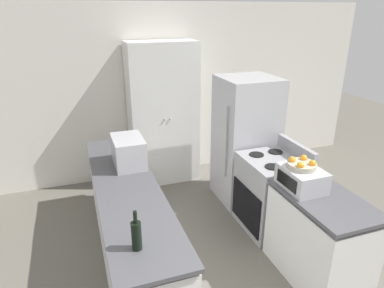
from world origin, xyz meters
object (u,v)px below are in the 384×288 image
Objects in this scene: refrigerator at (245,140)px; stove at (271,193)px; fruit_bowl at (302,164)px; wine_bottle at (136,235)px; pantry_cabinet at (163,114)px; toaster_oven at (302,178)px; microwave at (129,151)px.

stove is at bearing -92.69° from refrigerator.
fruit_bowl is at bearing -96.72° from refrigerator.
pantry_cabinet is at bearing 71.29° from wine_bottle.
toaster_oven is 1.58× the size of fruit_bowl.
pantry_cabinet reaches higher than fruit_bowl.
refrigerator is at bearing 83.47° from toaster_oven.
toaster_oven is (-0.16, -1.43, 0.15)m from refrigerator.
pantry_cabinet is 1.23× the size of refrigerator.
microwave is at bearing -119.88° from pantry_cabinet.
wine_bottle is at bearing -108.71° from pantry_cabinet.
refrigerator is at bearing 87.31° from stove.
stove is 2.13m from wine_bottle.
microwave is 1.81m from toaster_oven.
toaster_oven is at bearing -96.53° from refrigerator.
microwave is 1.80m from fruit_bowl.
toaster_oven is at bearing -100.87° from stove.
fruit_bowl is at bearing -101.40° from stove.
wine_bottle is (-1.78, -1.03, 0.56)m from stove.
stove is 0.86m from refrigerator.
pantry_cabinet is 4.87× the size of toaster_oven.
microwave is (-0.72, -1.26, 0.01)m from pantry_cabinet.
fruit_bowl is at bearing 97.02° from toaster_oven.
toaster_oven reaches higher than stove.
refrigerator reaches higher than microwave.
wine_bottle is at bearing -97.63° from microwave.
refrigerator reaches higher than fruit_bowl.
refrigerator is 3.50× the size of microwave.
microwave is 1.79× the size of fruit_bowl.
refrigerator is (0.89, -0.91, -0.20)m from pantry_cabinet.
wine_bottle is 0.73× the size of toaster_oven.
pantry_cabinet reaches higher than refrigerator.
refrigerator is 5.43× the size of wine_bottle.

